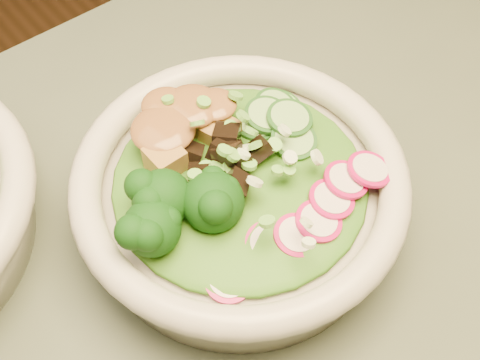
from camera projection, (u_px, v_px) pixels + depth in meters
dining_table at (387, 316)px, 0.61m from camera, size 1.20×0.80×0.75m
salad_bowl at (240, 195)px, 0.50m from camera, size 0.25×0.25×0.07m
lettuce_bed at (240, 179)px, 0.49m from camera, size 0.19×0.19×0.02m
broccoli_florets at (191, 224)px, 0.45m from camera, size 0.08×0.08×0.04m
radish_slices at (313, 217)px, 0.46m from camera, size 0.11×0.06×0.02m
cucumber_slices at (289, 120)px, 0.51m from camera, size 0.08×0.08×0.03m
mushroom_heap at (228, 161)px, 0.48m from camera, size 0.08×0.08×0.04m
tofu_cubes at (179, 132)px, 0.50m from camera, size 0.09×0.07×0.03m
peanut_sauce at (178, 121)px, 0.49m from camera, size 0.06×0.05×0.01m
scallion_garnish at (240, 161)px, 0.47m from camera, size 0.18×0.18×0.02m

